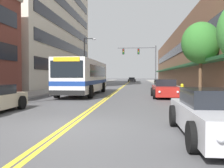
% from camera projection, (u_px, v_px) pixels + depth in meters
% --- Properties ---
extents(ground_plane, '(240.00, 240.00, 0.00)m').
position_uv_depth(ground_plane, '(125.00, 85.00, 44.88)').
color(ground_plane, '#4C4C4F').
extents(sidewalk_left, '(2.88, 106.00, 0.13)m').
position_uv_depth(sidewalk_left, '(87.00, 85.00, 45.58)').
color(sidewalk_left, gray).
rests_on(sidewalk_left, ground_plane).
extents(sidewalk_right, '(2.88, 106.00, 0.13)m').
position_uv_depth(sidewalk_right, '(164.00, 85.00, 44.17)').
color(sidewalk_right, gray).
rests_on(sidewalk_right, ground_plane).
extents(centre_line, '(0.34, 106.00, 0.01)m').
position_uv_depth(centre_line, '(125.00, 85.00, 44.88)').
color(centre_line, yellow).
rests_on(centre_line, ground_plane).
extents(office_tower_left, '(12.08, 30.00, 27.62)m').
position_uv_depth(office_tower_left, '(33.00, 1.00, 40.26)').
color(office_tower_left, beige).
rests_on(office_tower_left, ground_plane).
extents(storefront_row_right, '(9.10, 68.00, 9.42)m').
position_uv_depth(storefront_row_right, '(197.00, 58.00, 43.44)').
color(storefront_row_right, brown).
rests_on(storefront_row_right, ground_plane).
extents(city_bus, '(2.83, 11.24, 2.93)m').
position_uv_depth(city_bus, '(85.00, 76.00, 22.19)').
color(city_bus, silver).
rests_on(city_bus, ground_plane).
extents(car_beige_parked_left_near, '(2.11, 4.46, 1.32)m').
position_uv_depth(car_beige_parked_left_near, '(98.00, 82.00, 42.02)').
color(car_beige_parked_left_near, '#BCAD89').
rests_on(car_beige_parked_left_near, ground_plane).
extents(car_navy_parked_left_mid, '(2.10, 4.65, 1.17)m').
position_uv_depth(car_navy_parked_left_mid, '(92.00, 84.00, 35.66)').
color(car_navy_parked_left_mid, '#19234C').
rests_on(car_navy_parked_left_mid, ground_plane).
extents(car_silver_parked_right_foreground, '(2.01, 4.76, 1.30)m').
position_uv_depth(car_silver_parked_right_foreground, '(215.00, 114.00, 6.68)').
color(car_silver_parked_right_foreground, '#B7B7BC').
rests_on(car_silver_parked_right_foreground, ground_plane).
extents(car_red_parked_right_mid, '(1.98, 4.68, 1.39)m').
position_uv_depth(car_red_parked_right_mid, '(165.00, 89.00, 19.04)').
color(car_red_parked_right_mid, maroon).
rests_on(car_red_parked_right_mid, ground_plane).
extents(car_dark_grey_moving_lead, '(2.04, 4.55, 1.24)m').
position_uv_depth(car_dark_grey_moving_lead, '(132.00, 80.00, 66.97)').
color(car_dark_grey_moving_lead, '#38383D').
rests_on(car_dark_grey_moving_lead, ground_plane).
extents(traffic_signal_mast, '(6.31, 0.38, 6.62)m').
position_uv_depth(traffic_signal_mast, '(143.00, 57.00, 40.86)').
color(traffic_signal_mast, '#47474C').
rests_on(traffic_signal_mast, ground_plane).
extents(street_lamp_left_near, '(2.71, 0.28, 7.04)m').
position_uv_depth(street_lamp_left_near, '(1.00, 25.00, 13.03)').
color(street_lamp_left_near, '#47474C').
rests_on(street_lamp_left_near, ground_plane).
extents(street_lamp_left_far, '(1.76, 0.28, 7.11)m').
position_uv_depth(street_lamp_left_far, '(86.00, 58.00, 35.61)').
color(street_lamp_left_far, '#47474C').
rests_on(street_lamp_left_far, ground_plane).
extents(street_tree_right_mid, '(3.08, 3.08, 5.90)m').
position_uv_depth(street_tree_right_mid, '(201.00, 43.00, 20.26)').
color(street_tree_right_mid, brown).
rests_on(street_tree_right_mid, sidewalk_right).
extents(fire_hydrant, '(0.35, 0.27, 0.89)m').
position_uv_depth(fire_hydrant, '(182.00, 89.00, 20.74)').
color(fire_hydrant, yellow).
rests_on(fire_hydrant, sidewalk_right).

